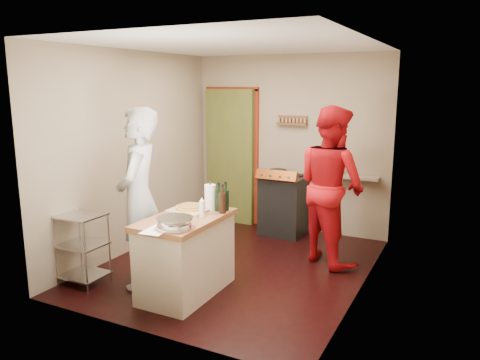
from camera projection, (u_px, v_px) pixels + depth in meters
name	position (u px, v px, depth m)	size (l,w,h in m)	color
floor	(236.00, 266.00, 5.70)	(3.50, 3.50, 0.00)	black
back_wall	(251.00, 152.00, 7.31)	(3.00, 0.44, 2.60)	tan
left_wall	(134.00, 152.00, 6.10)	(0.04, 3.50, 2.60)	tan
right_wall	(366.00, 171.00, 4.78)	(0.04, 3.50, 2.60)	tan
ceiling	(236.00, 44.00, 5.18)	(3.00, 3.50, 0.02)	white
stove	(283.00, 204.00, 6.83)	(0.60, 0.63, 1.00)	black
wire_shelving	(82.00, 245.00, 5.12)	(0.48, 0.40, 0.80)	silver
island	(186.00, 253.00, 4.87)	(0.65, 1.21, 1.14)	beige
person_stripe	(139.00, 199.00, 5.00)	(0.71, 0.46, 1.94)	silver
person_red	(331.00, 185.00, 5.69)	(0.94, 0.73, 1.93)	#AC0B11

